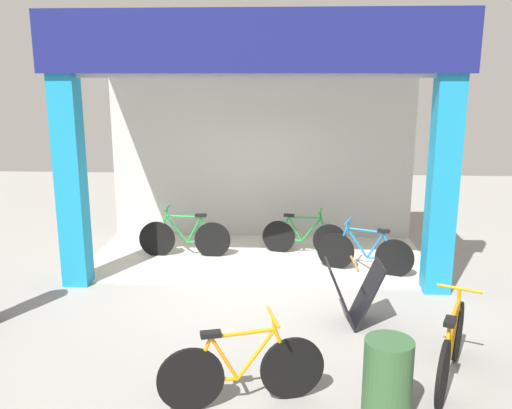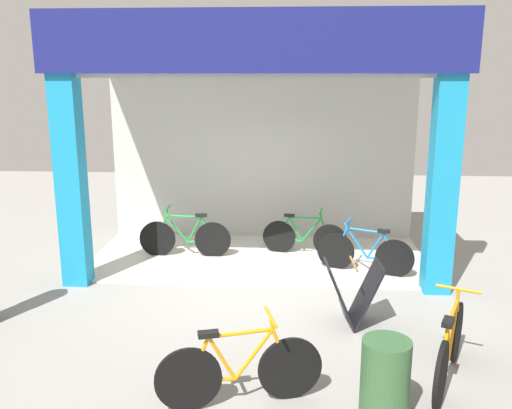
# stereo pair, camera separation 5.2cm
# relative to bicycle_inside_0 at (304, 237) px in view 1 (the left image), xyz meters

# --- Properties ---
(ground_plane) EXTENTS (19.85, 19.85, 0.00)m
(ground_plane) POSITION_rel_bicycle_inside_0_xyz_m (-0.82, -1.60, -0.34)
(ground_plane) COLOR gray
(ground_plane) RESTS_ON ground
(shop_facade) EXTENTS (6.13, 3.07, 4.10)m
(shop_facade) POSITION_rel_bicycle_inside_0_xyz_m (-0.82, -0.16, 1.85)
(shop_facade) COLOR beige
(shop_facade) RESTS_ON ground
(bicycle_inside_0) EXTENTS (1.52, 0.44, 0.85)m
(bicycle_inside_0) POSITION_rel_bicycle_inside_0_xyz_m (0.00, 0.00, 0.00)
(bicycle_inside_0) COLOR black
(bicycle_inside_0) RESTS_ON ground
(bicycle_inside_1) EXTENTS (1.65, 0.45, 0.91)m
(bicycle_inside_1) POSITION_rel_bicycle_inside_0_xyz_m (-2.13, -0.23, 0.02)
(bicycle_inside_1) COLOR black
(bicycle_inside_1) RESTS_ON ground
(bicycle_inside_3) EXTENTS (1.53, 0.59, 0.88)m
(bicycle_inside_3) POSITION_rel_bicycle_inside_0_xyz_m (0.98, -0.88, 0.01)
(bicycle_inside_3) COLOR black
(bicycle_inside_3) RESTS_ON ground
(bicycle_parked_0) EXTENTS (1.64, 0.55, 0.93)m
(bicycle_parked_0) POSITION_rel_bicycle_inside_0_xyz_m (-0.76, -4.71, 0.03)
(bicycle_parked_0) COLOR black
(bicycle_parked_0) RESTS_ON ground
(bicycle_parked_1) EXTENTS (0.75, 1.60, 0.96)m
(bicycle_parked_1) POSITION_rel_bicycle_inside_0_xyz_m (1.44, -4.16, 0.04)
(bicycle_parked_1) COLOR black
(bicycle_parked_1) RESTS_ON ground
(sandwich_board_sign) EXTENTS (0.75, 0.60, 0.86)m
(sandwich_board_sign) POSITION_rel_bicycle_inside_0_xyz_m (0.56, -2.81, 0.09)
(sandwich_board_sign) COLOR black
(sandwich_board_sign) RESTS_ON ground
(trash_bin) EXTENTS (0.46, 0.46, 0.81)m
(trash_bin) POSITION_rel_bicycle_inside_0_xyz_m (0.64, -4.87, 0.07)
(trash_bin) COLOR #335933
(trash_bin) RESTS_ON ground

